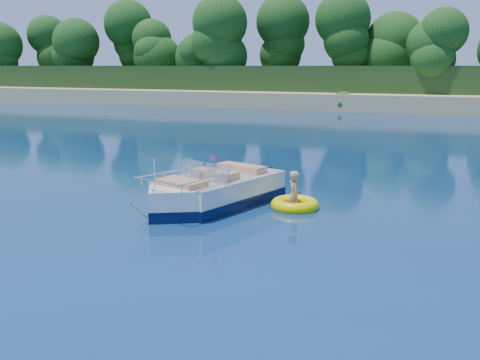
{
  "coord_description": "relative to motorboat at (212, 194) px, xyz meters",
  "views": [
    {
      "loc": [
        3.72,
        -13.35,
        4.0
      ],
      "look_at": [
        -1.77,
        0.27,
        0.85
      ],
      "focal_mm": 40.0,
      "sensor_mm": 36.0,
      "label": 1
    }
  ],
  "objects": [
    {
      "name": "shoreline",
      "position": [
        2.66,
        63.48,
        0.61
      ],
      "size": [
        170.0,
        59.0,
        6.0
      ],
      "color": "tan",
      "rests_on": "ground"
    },
    {
      "name": "tow_tube",
      "position": [
        2.3,
        0.69,
        -0.27
      ],
      "size": [
        1.45,
        1.45,
        0.37
      ],
      "rotation": [
        0.0,
        0.0,
        -0.05
      ],
      "color": "#FBE200",
      "rests_on": "ground"
    },
    {
      "name": "boy",
      "position": [
        2.24,
        0.79,
        -0.37
      ],
      "size": [
        0.73,
        0.91,
        1.63
      ],
      "primitive_type": "imported",
      "rotation": [
        0.0,
        -0.17,
        2.09
      ],
      "color": "tan",
      "rests_on": "ground"
    },
    {
      "name": "motorboat",
      "position": [
        0.0,
        0.0,
        0.0
      ],
      "size": [
        3.06,
        5.55,
        1.9
      ],
      "rotation": [
        0.0,
        0.0,
        -0.3
      ],
      "color": "white",
      "rests_on": "ground"
    },
    {
      "name": "treeline",
      "position": [
        2.7,
        40.73,
        5.18
      ],
      "size": [
        150.0,
        7.12,
        8.19
      ],
      "color": "black",
      "rests_on": "ground"
    },
    {
      "name": "ground",
      "position": [
        2.66,
        -0.29,
        -0.37
      ],
      "size": [
        160.0,
        160.0,
        0.0
      ],
      "primitive_type": "plane",
      "color": "#091C41",
      "rests_on": "ground"
    }
  ]
}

